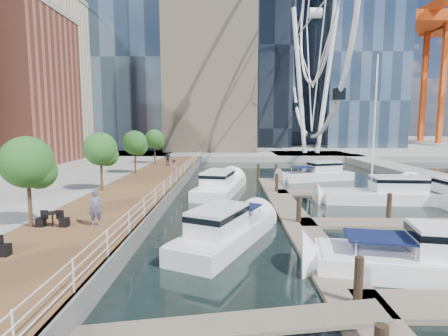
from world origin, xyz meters
The scene contains 14 objects.
ground centered at (0.00, 0.00, 0.00)m, with size 520.00×520.00×0.00m, color black.
boardwalk centered at (-9.00, 15.00, 0.50)m, with size 6.00×60.00×1.00m, color brown.
seawall centered at (-6.00, 15.00, 0.50)m, with size 0.25×60.00×1.00m, color #595954.
land_far centered at (0.00, 102.00, 0.50)m, with size 200.00×114.00×1.00m, color gray.
pier centered at (14.00, 52.00, 0.50)m, with size 14.00×12.00×1.00m, color gray.
railing centered at (-6.10, 15.00, 1.52)m, with size 0.10×60.00×1.05m, color white, non-canonical shape.
floating_docks centered at (7.97, 9.98, 0.49)m, with size 16.00×34.00×2.60m.
ferris_wheel centered at (14.00, 52.00, 25.92)m, with size 5.80×45.60×47.80m.
street_trees centered at (-11.40, 14.00, 4.29)m, with size 2.60×42.60×4.60m.
yacht_foreground centered at (6.92, 0.52, 0.00)m, with size 2.69×10.05×2.15m, color white, non-canonical shape.
pedestrian_near centered at (-8.12, 4.19, 1.94)m, with size 0.69×0.45×1.88m, color #50506B.
pedestrian_mid centered at (-6.86, 21.49, 1.95)m, with size 0.92×0.72×1.89m, color #7D6156.
pedestrian_far centered at (-9.19, 31.39, 1.93)m, with size 1.09×0.46×1.87m, color #2E3039.
moored_yachts centered at (8.68, 12.66, 0.00)m, with size 22.42×38.29×11.50m.
Camera 1 is at (-1.33, -13.15, 6.12)m, focal length 28.00 mm.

